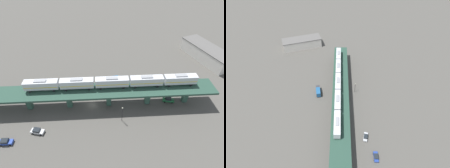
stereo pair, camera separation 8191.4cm
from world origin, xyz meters
The scene contains 9 objects.
ground_plane centered at (0.00, 0.00, 0.00)m, with size 400.00×400.00×0.00m, color #4C4944.
elevated_viaduct centered at (-0.04, -0.17, 6.65)m, with size 30.94×91.21×7.75m.
subway_train centered at (0.59, 7.94, 10.29)m, with size 18.18×61.15×4.45m.
street_car_blue centered at (7.74, -29.90, 0.94)m, with size 2.89×4.72×1.89m.
street_car_silver centered at (6.66, -20.28, 0.94)m, with size 3.59×4.74×1.89m.
street_car_green centered at (7.38, 29.22, 0.94)m, with size 3.49×4.75×1.89m.
delivery_truck centered at (-9.86, 12.51, 1.76)m, with size 2.90×7.37×3.20m.
street_lamp centered at (10.54, 8.45, 4.11)m, with size 0.44×0.44×6.94m.
warehouse_building centered at (-13.98, 64.43, 3.41)m, with size 29.29×12.48×6.80m.
Camera 2 is at (-15.01, -56.54, 73.28)m, focal length 28.00 mm.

